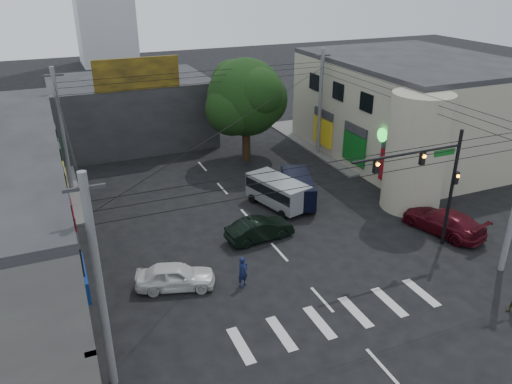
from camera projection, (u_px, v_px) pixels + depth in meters
ground at (295, 269)px, 27.67m from camera, size 160.00×160.00×0.00m
sidewalk_far_right at (374, 136)px, 49.15m from camera, size 16.00×16.00×0.15m
building_right at (412, 109)px, 43.35m from camera, size 14.00×18.00×8.00m
corner_column at (416, 152)px, 33.30m from camera, size 4.00×4.00×8.00m
building_far at (131, 111)px, 46.78m from camera, size 14.00×10.00×6.00m
billboard at (137, 74)px, 40.90m from camera, size 7.00×0.30×2.60m
street_tree at (246, 98)px, 41.08m from camera, size 6.40×6.40×8.70m
traffic_gantry at (432, 174)px, 27.63m from camera, size 7.10×0.35×7.20m
utility_pole_near_left at (100, 288)px, 18.25m from camera, size 0.32×0.32×9.20m
utility_pole_far_left at (62, 132)px, 35.42m from camera, size 0.32×0.32×9.20m
utility_pole_far_right at (320, 103)px, 42.93m from camera, size 0.32×0.32×9.20m
dark_sedan at (260, 229)px, 30.47m from camera, size 2.24×4.48×1.39m
white_compact at (175, 276)px, 25.84m from camera, size 3.98×5.02×1.39m
maroon_sedan at (443, 221)px, 31.25m from camera, size 4.74×6.36×1.54m
silver_minivan at (278, 193)px, 34.48m from camera, size 5.76×4.41×2.04m
navy_van at (298, 190)px, 35.11m from camera, size 5.97×4.81×1.94m
traffic_officer at (243, 272)px, 25.91m from camera, size 0.88×0.80×1.72m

